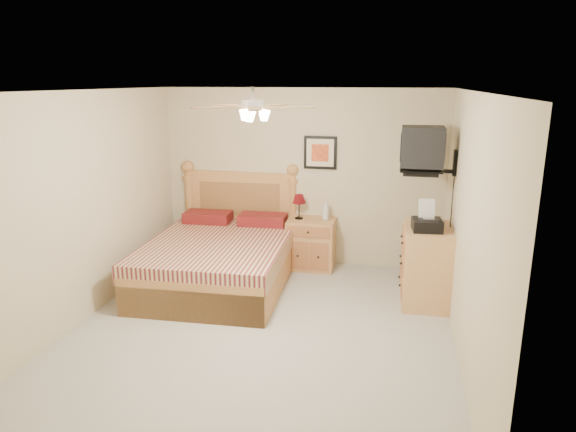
{
  "coord_description": "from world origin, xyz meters",
  "views": [
    {
      "loc": [
        1.32,
        -4.83,
        2.6
      ],
      "look_at": [
        0.1,
        0.9,
        1.04
      ],
      "focal_mm": 32.0,
      "sensor_mm": 36.0,
      "label": 1
    }
  ],
  "objects": [
    {
      "name": "bed",
      "position": [
        -0.87,
        1.12,
        0.73
      ],
      "size": [
        1.79,
        2.3,
        1.45
      ],
      "primitive_type": null,
      "rotation": [
        0.0,
        0.0,
        0.04
      ],
      "color": "#AB6537",
      "rests_on": "ground"
    },
    {
      "name": "ceiling_fan",
      "position": [
        0.0,
        -0.2,
        2.36
      ],
      "size": [
        1.14,
        1.14,
        0.28
      ],
      "primitive_type": null,
      "color": "white",
      "rests_on": "ceiling"
    },
    {
      "name": "lotion_bottle",
      "position": [
        0.39,
        2.05,
        0.84
      ],
      "size": [
        0.13,
        0.13,
        0.26
      ],
      "primitive_type": "imported",
      "rotation": [
        0.0,
        0.0,
        0.4
      ],
      "color": "silver",
      "rests_on": "nightstand"
    },
    {
      "name": "magazine_lower",
      "position": [
        1.7,
        1.44,
        0.95
      ],
      "size": [
        0.3,
        0.33,
        0.03
      ],
      "primitive_type": "imported",
      "rotation": [
        0.0,
        0.0,
        0.43
      ],
      "color": "beige",
      "rests_on": "dresser"
    },
    {
      "name": "wall_back",
      "position": [
        0.0,
        2.25,
        1.25
      ],
      "size": [
        4.0,
        0.04,
        2.5
      ],
      "primitive_type": "cube",
      "color": "#C3B38F",
      "rests_on": "ground"
    },
    {
      "name": "framed_picture",
      "position": [
        0.27,
        2.23,
        1.62
      ],
      "size": [
        0.46,
        0.04,
        0.46
      ],
      "primitive_type": "cube",
      "color": "black",
      "rests_on": "wall_back"
    },
    {
      "name": "magazine_upper",
      "position": [
        1.7,
        1.45,
        0.97
      ],
      "size": [
        0.23,
        0.28,
        0.02
      ],
      "primitive_type": "imported",
      "rotation": [
        0.0,
        0.0,
        -0.23
      ],
      "color": "gray",
      "rests_on": "magazine_lower"
    },
    {
      "name": "nightstand",
      "position": [
        0.19,
        2.0,
        0.35
      ],
      "size": [
        0.66,
        0.5,
        0.71
      ],
      "primitive_type": "cube",
      "rotation": [
        0.0,
        0.0,
        0.01
      ],
      "color": "#B37747",
      "rests_on": "ground"
    },
    {
      "name": "wall_left",
      "position": [
        -2.0,
        0.0,
        1.25
      ],
      "size": [
        0.04,
        4.5,
        2.5
      ],
      "primitive_type": "cube",
      "color": "#C3B38F",
      "rests_on": "ground"
    },
    {
      "name": "dresser",
      "position": [
        1.73,
        1.13,
        0.47
      ],
      "size": [
        0.57,
        0.8,
        0.93
      ],
      "primitive_type": "cube",
      "rotation": [
        0.0,
        0.0,
        0.02
      ],
      "color": "tan",
      "rests_on": "ground"
    },
    {
      "name": "floor",
      "position": [
        0.0,
        0.0,
        0.0
      ],
      "size": [
        4.5,
        4.5,
        0.0
      ],
      "primitive_type": "plane",
      "color": "#9C988D",
      "rests_on": "ground"
    },
    {
      "name": "table_lamp",
      "position": [
        0.01,
        2.02,
        0.88
      ],
      "size": [
        0.23,
        0.23,
        0.35
      ],
      "primitive_type": null,
      "rotation": [
        0.0,
        0.0,
        0.23
      ],
      "color": "#5C0A0F",
      "rests_on": "nightstand"
    },
    {
      "name": "wall_right",
      "position": [
        2.0,
        0.0,
        1.25
      ],
      "size": [
        0.04,
        4.5,
        2.5
      ],
      "primitive_type": "cube",
      "color": "#C3B38F",
      "rests_on": "ground"
    },
    {
      "name": "wall_tv",
      "position": [
        1.75,
        1.34,
        1.81
      ],
      "size": [
        0.56,
        0.46,
        0.58
      ],
      "primitive_type": null,
      "color": "black",
      "rests_on": "wall_right"
    },
    {
      "name": "wall_front",
      "position": [
        0.0,
        -2.25,
        1.25
      ],
      "size": [
        4.0,
        0.04,
        2.5
      ],
      "primitive_type": "cube",
      "color": "#C3B38F",
      "rests_on": "ground"
    },
    {
      "name": "fax_machine",
      "position": [
        1.7,
        0.99,
        1.11
      ],
      "size": [
        0.36,
        0.37,
        0.35
      ],
      "primitive_type": null,
      "rotation": [
        0.0,
        0.0,
        0.09
      ],
      "color": "black",
      "rests_on": "dresser"
    },
    {
      "name": "ceiling",
      "position": [
        0.0,
        0.0,
        2.5
      ],
      "size": [
        4.0,
        4.5,
        0.04
      ],
      "primitive_type": "cube",
      "color": "white",
      "rests_on": "ground"
    }
  ]
}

